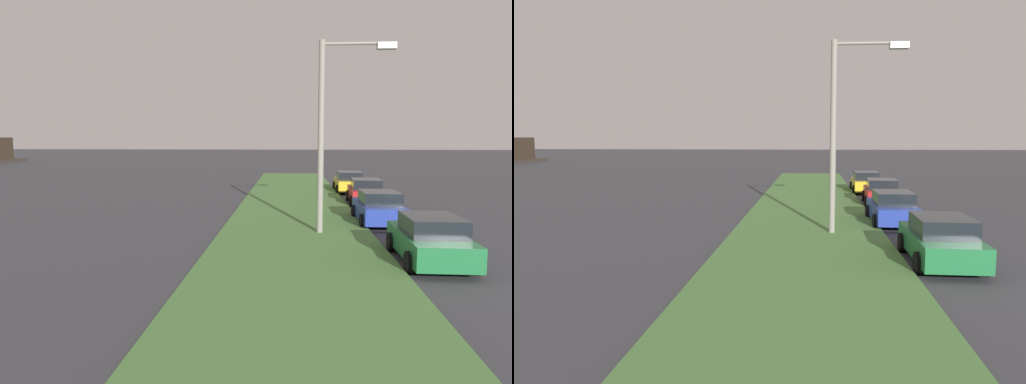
{
  "view_description": "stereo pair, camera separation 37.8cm",
  "coord_description": "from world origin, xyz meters",
  "views": [
    {
      "loc": [
        -10.73,
        8.33,
        3.81
      ],
      "look_at": [
        12.55,
        9.98,
        1.2
      ],
      "focal_mm": 33.82,
      "sensor_mm": 36.0,
      "label": 1
    },
    {
      "loc": [
        -10.7,
        7.95,
        3.81
      ],
      "look_at": [
        12.55,
        9.98,
        1.2
      ],
      "focal_mm": 33.82,
      "sensor_mm": 36.0,
      "label": 2
    }
  ],
  "objects": [
    {
      "name": "parked_car_green",
      "position": [
        4.13,
        4.02,
        0.72
      ],
      "size": [
        4.32,
        2.06,
        1.47
      ],
      "rotation": [
        0.0,
        0.0,
        -0.01
      ],
      "color": "#1E6B38",
      "rests_on": "ground"
    },
    {
      "name": "streetlight",
      "position": [
        8.1,
        6.8,
        4.39
      ],
      "size": [
        0.37,
        2.87,
        7.5
      ],
      "color": "gray",
      "rests_on": "ground"
    },
    {
      "name": "grass_median",
      "position": [
        10.0,
        8.1,
        0.06
      ],
      "size": [
        60.0,
        6.0,
        0.12
      ],
      "primitive_type": "cube",
      "color": "#477238",
      "rests_on": "ground"
    },
    {
      "name": "parked_car_blue",
      "position": [
        10.9,
        4.37,
        0.72
      ],
      "size": [
        4.3,
        2.03,
        1.47
      ],
      "rotation": [
        0.0,
        0.0,
        0.0
      ],
      "color": "#23389E",
      "rests_on": "ground"
    },
    {
      "name": "parked_car_red",
      "position": [
        17.41,
        3.95,
        0.72
      ],
      "size": [
        4.39,
        2.19,
        1.47
      ],
      "rotation": [
        0.0,
        0.0,
        -0.05
      ],
      "color": "red",
      "rests_on": "ground"
    },
    {
      "name": "parked_car_yellow",
      "position": [
        23.55,
        4.17,
        0.72
      ],
      "size": [
        4.32,
        2.06,
        1.47
      ],
      "rotation": [
        0.0,
        0.0,
        -0.01
      ],
      "color": "gold",
      "rests_on": "ground"
    }
  ]
}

